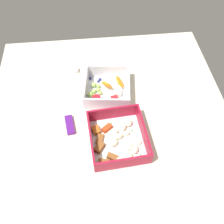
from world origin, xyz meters
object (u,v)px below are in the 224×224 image
at_px(fruit_bowl, 107,89).
at_px(paper_cup_liner, 74,70).
at_px(pasta_container, 117,139).
at_px(candy_bar, 70,125).

height_order(fruit_bowl, paper_cup_liner, fruit_bowl).
bearing_deg(pasta_container, candy_bar, 58.81).
xyz_separation_m(fruit_bowl, paper_cup_liner, (0.12, 0.12, -0.01)).
distance_m(fruit_bowl, paper_cup_liner, 0.17).
bearing_deg(pasta_container, fruit_bowl, -0.50).
bearing_deg(candy_bar, paper_cup_liner, -3.64).
xyz_separation_m(fruit_bowl, candy_bar, (-0.12, 0.13, -0.01)).
relative_size(candy_bar, paper_cup_liner, 1.92).
height_order(candy_bar, paper_cup_liner, paper_cup_liner).
bearing_deg(fruit_bowl, candy_bar, 133.45).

